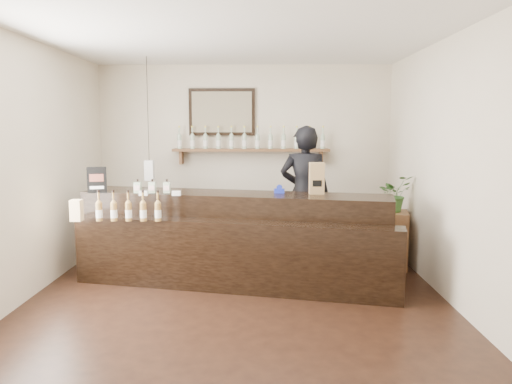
% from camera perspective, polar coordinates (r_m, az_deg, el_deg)
% --- Properties ---
extents(ground, '(5.00, 5.00, 0.00)m').
position_cam_1_polar(ground, '(5.62, -2.14, -11.75)').
color(ground, black).
rests_on(ground, ground).
extents(room_shell, '(5.00, 5.00, 5.00)m').
position_cam_1_polar(room_shell, '(5.31, -2.23, 5.89)').
color(room_shell, beige).
rests_on(room_shell, ground).
extents(back_wall_decor, '(2.66, 0.96, 1.69)m').
position_cam_1_polar(back_wall_decor, '(7.69, -2.44, 6.72)').
color(back_wall_decor, brown).
rests_on(back_wall_decor, ground).
extents(counter, '(3.82, 1.79, 1.23)m').
position_cam_1_polar(counter, '(6.03, -2.60, -5.56)').
color(counter, black).
rests_on(counter, ground).
extents(promo_sign, '(0.23, 0.07, 0.32)m').
position_cam_1_polar(promo_sign, '(6.33, -17.73, 1.32)').
color(promo_sign, black).
rests_on(promo_sign, counter).
extents(paper_bag, '(0.18, 0.14, 0.38)m').
position_cam_1_polar(paper_bag, '(5.99, 6.95, 1.56)').
color(paper_bag, '#A3814F').
rests_on(paper_bag, counter).
extents(tape_dispenser, '(0.13, 0.06, 0.10)m').
position_cam_1_polar(tape_dispenser, '(6.03, 2.69, 0.24)').
color(tape_dispenser, '#1726A2').
rests_on(tape_dispenser, counter).
extents(side_cabinet, '(0.47, 0.58, 0.74)m').
position_cam_1_polar(side_cabinet, '(6.87, 15.33, -5.24)').
color(side_cabinet, brown).
rests_on(side_cabinet, ground).
extents(potted_plant, '(0.55, 0.52, 0.48)m').
position_cam_1_polar(potted_plant, '(6.76, 15.51, -0.18)').
color(potted_plant, '#2F5923').
rests_on(potted_plant, side_cabinet).
extents(shopkeeper, '(0.84, 0.62, 2.11)m').
position_cam_1_polar(shopkeeper, '(6.92, 5.59, 0.83)').
color(shopkeeper, black).
rests_on(shopkeeper, ground).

